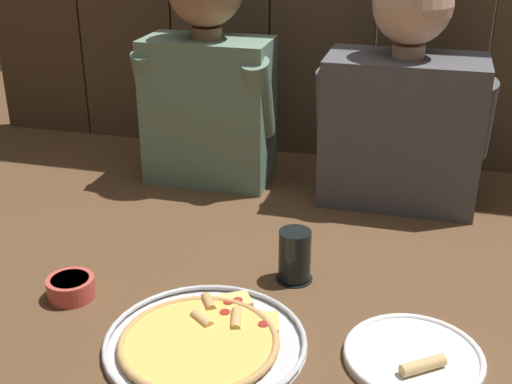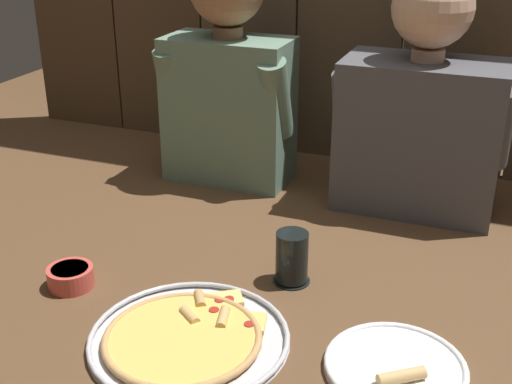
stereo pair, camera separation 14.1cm
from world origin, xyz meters
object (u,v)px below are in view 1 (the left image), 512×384
at_px(dipping_bowl, 71,287).
at_px(diner_left, 208,69).
at_px(pizza_tray, 204,341).
at_px(dinner_plate, 414,356).
at_px(drinking_glass, 295,256).
at_px(diner_right, 404,98).

bearing_deg(dipping_bowl, diner_left, 83.50).
bearing_deg(pizza_tray, dinner_plate, 8.30).
height_order(drinking_glass, diner_right, diner_right).
relative_size(dipping_bowl, diner_left, 0.15).
height_order(pizza_tray, dinner_plate, dinner_plate).
distance_m(drinking_glass, dipping_bowl, 0.46).
distance_m(drinking_glass, diner_right, 0.56).
distance_m(dinner_plate, dipping_bowl, 0.69).
bearing_deg(diner_left, diner_right, -0.01).
xyz_separation_m(dinner_plate, dipping_bowl, (-0.68, 0.03, 0.01)).
height_order(pizza_tray, diner_right, diner_right).
height_order(drinking_glass, diner_left, diner_left).
height_order(pizza_tray, dipping_bowl, dipping_bowl).
relative_size(pizza_tray, dipping_bowl, 3.87).
relative_size(drinking_glass, diner_right, 0.19).
distance_m(dipping_bowl, diner_left, 0.73).
distance_m(drinking_glass, diner_left, 0.65).
height_order(drinking_glass, dipping_bowl, drinking_glass).
height_order(dinner_plate, dipping_bowl, dipping_bowl).
xyz_separation_m(dipping_bowl, diner_left, (0.08, 0.67, 0.29)).
xyz_separation_m(pizza_tray, dinner_plate, (0.37, 0.05, -0.00)).
distance_m(pizza_tray, diner_left, 0.84).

